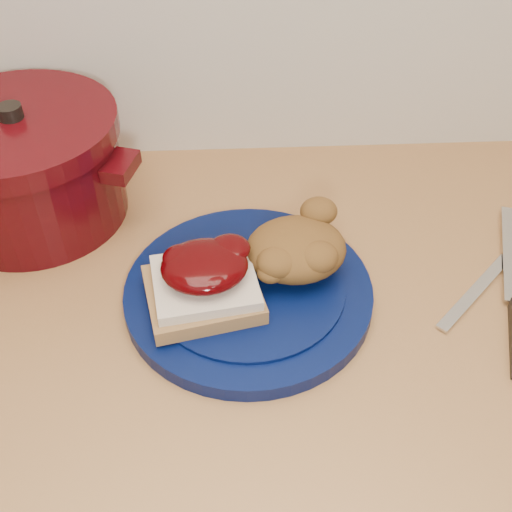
{
  "coord_description": "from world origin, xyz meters",
  "views": [
    {
      "loc": [
        -0.04,
        0.96,
        1.46
      ],
      "look_at": [
        -0.01,
        1.5,
        0.95
      ],
      "focal_mm": 45.0,
      "sensor_mm": 36.0,
      "label": 1
    }
  ],
  "objects_px": {
    "plate": "(248,293)",
    "butter_knife": "(481,285)",
    "dutch_oven": "(26,166)",
    "pepper_grinder": "(52,161)"
  },
  "relations": [
    {
      "from": "butter_knife",
      "to": "pepper_grinder",
      "type": "relative_size",
      "value": 1.47
    },
    {
      "from": "dutch_oven",
      "to": "pepper_grinder",
      "type": "xyz_separation_m",
      "value": [
        0.03,
        0.03,
        -0.01
      ]
    },
    {
      "from": "butter_knife",
      "to": "plate",
      "type": "bearing_deg",
      "value": 135.93
    },
    {
      "from": "plate",
      "to": "butter_knife",
      "type": "relative_size",
      "value": 1.55
    },
    {
      "from": "butter_knife",
      "to": "pepper_grinder",
      "type": "height_order",
      "value": "pepper_grinder"
    },
    {
      "from": "plate",
      "to": "pepper_grinder",
      "type": "height_order",
      "value": "pepper_grinder"
    },
    {
      "from": "plate",
      "to": "pepper_grinder",
      "type": "relative_size",
      "value": 2.29
    },
    {
      "from": "butter_knife",
      "to": "dutch_oven",
      "type": "distance_m",
      "value": 0.59
    },
    {
      "from": "dutch_oven",
      "to": "pepper_grinder",
      "type": "bearing_deg",
      "value": 44.8
    },
    {
      "from": "plate",
      "to": "dutch_oven",
      "type": "xyz_separation_m",
      "value": [
        -0.28,
        0.18,
        0.06
      ]
    }
  ]
}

